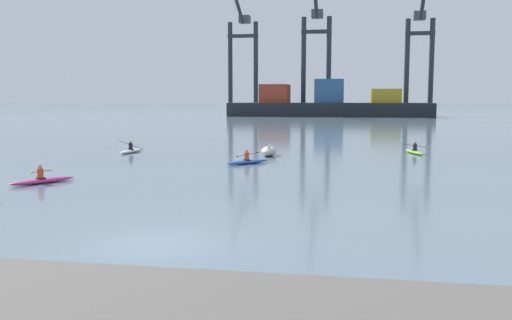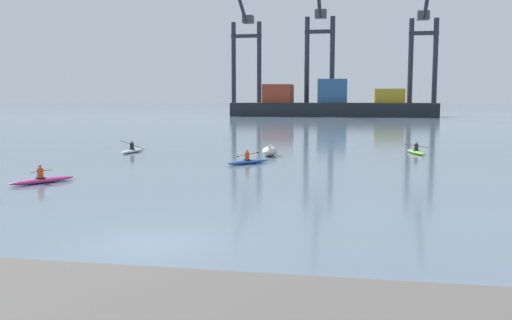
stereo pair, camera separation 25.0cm
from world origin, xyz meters
name	(u,v)px [view 2 (the right image)]	position (x,y,z in m)	size (l,w,h in m)	color
ground_plane	(150,244)	(0.00, 0.00, 0.00)	(800.00, 800.00, 0.00)	slate
container_barge	(331,105)	(0.15, 115.56, 2.68)	(46.87, 11.75, 8.61)	#1E2328
gantry_crane_west	(246,50)	(-22.98, 128.98, 16.75)	(8.11, 20.17, 32.62)	#232833
gantry_crane_west_mid	(319,45)	(-3.13, 121.12, 16.98)	(7.38, 20.52, 35.31)	#232833
gantry_crane_east_mid	(424,47)	(21.32, 121.33, 16.18)	(6.84, 17.33, 34.30)	#232833
capsized_dinghy	(270,151)	(-0.33, 24.92, 0.35)	(1.23, 2.65, 0.76)	beige
kayak_lime	(416,151)	(10.44, 28.39, 0.17)	(2.21, 3.44, 0.95)	#7ABC2D
kayak_blue	(248,161)	(-0.94, 19.73, 0.17)	(2.65, 2.99, 0.95)	#2856B2
kayak_magenta	(42,180)	(-9.53, 9.95, 0.17)	(2.29, 3.21, 0.95)	#C13384
kayak_white	(133,150)	(-11.26, 25.37, 0.17)	(2.21, 3.44, 0.99)	silver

